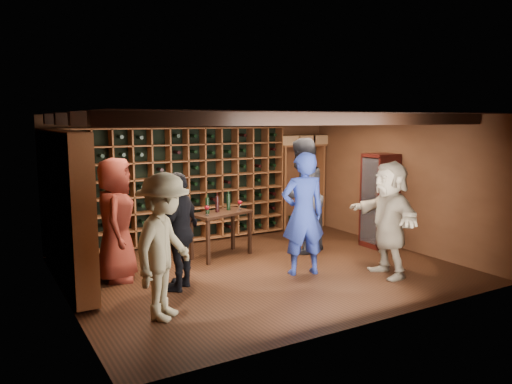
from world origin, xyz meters
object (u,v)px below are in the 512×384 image
guest_woman_black (180,231)px  display_cabinet (379,202)px  guest_red_floral (116,220)px  man_grey_suit (301,196)px  man_blue_shirt (303,214)px  guest_khaki (164,247)px  tasting_table (221,217)px  guest_beige (389,219)px

guest_woman_black → display_cabinet: bearing=144.1°
guest_red_floral → man_grey_suit: bearing=-71.6°
display_cabinet → man_blue_shirt: man_blue_shirt is taller
guest_red_floral → guest_khaki: bearing=-156.7°
guest_red_floral → tasting_table: guest_red_floral is taller
man_blue_shirt → man_grey_suit: size_ratio=0.92×
man_grey_suit → display_cabinet: bearing=145.7°
guest_woman_black → guest_khaki: bearing=17.6°
display_cabinet → guest_khaki: bearing=-164.5°
man_blue_shirt → guest_red_floral: bearing=-9.1°
guest_woman_black → tasting_table: bearing=-176.8°
guest_woman_black → man_blue_shirt: bearing=129.8°
display_cabinet → guest_khaki: size_ratio=0.98×
man_grey_suit → guest_woman_black: bearing=-3.2°
man_blue_shirt → guest_khaki: 2.56m
man_blue_shirt → guest_khaki: bearing=28.8°
guest_red_floral → guest_woman_black: guest_red_floral is taller
guest_red_floral → guest_beige: size_ratio=1.04×
guest_red_floral → tasting_table: bearing=-59.7°
guest_khaki → tasting_table: size_ratio=1.52×
man_blue_shirt → guest_red_floral: 2.85m
tasting_table → man_blue_shirt: bearing=-81.6°
man_blue_shirt → tasting_table: 1.69m
man_blue_shirt → guest_red_floral: man_blue_shirt is taller
man_grey_suit → tasting_table: bearing=-36.6°
guest_khaki → guest_beige: size_ratio=1.00×
man_blue_shirt → tasting_table: size_ratio=1.64×
guest_red_floral → tasting_table: (1.93, 0.37, -0.21)m
guest_khaki → guest_beige: 3.60m
display_cabinet → guest_woman_black: bearing=-174.6°
man_grey_suit → guest_beige: man_grey_suit is taller
display_cabinet → guest_red_floral: 4.90m
guest_beige → guest_red_floral: bearing=-105.7°
man_blue_shirt → guest_woman_black: man_blue_shirt is taller
display_cabinet → tasting_table: bearing=164.3°
guest_red_floral → guest_khaki: size_ratio=1.04×
guest_beige → guest_khaki: bearing=-80.6°
display_cabinet → man_grey_suit: size_ratio=0.84×
guest_khaki → guest_red_floral: bearing=49.9°
man_grey_suit → guest_beige: bearing=81.9°
display_cabinet → man_grey_suit: (-1.54, 0.40, 0.19)m
guest_woman_black → guest_beige: size_ratio=0.94×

